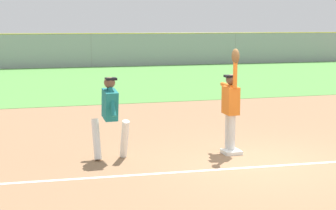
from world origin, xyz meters
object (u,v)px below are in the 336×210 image
object	(u,v)px
first_base	(231,152)
parked_car_black	(176,53)
baseball	(234,77)
fielder	(231,102)
parked_car_silver	(11,55)
runner	(110,112)
parked_car_blue	(98,54)

from	to	relation	value
first_base	parked_car_black	xyz separation A→B (m)	(7.09, 27.25, 0.63)
baseball	fielder	bearing A→B (deg)	-123.12
first_base	parked_car_black	world-z (taller)	parked_car_black
first_base	baseball	xyz separation A→B (m)	(0.18, 0.38, 1.59)
first_base	parked_car_silver	xyz separation A→B (m)	(-4.90, 27.52, 0.63)
baseball	parked_car_black	size ratio (longest dim) A/B	0.02
fielder	parked_car_silver	bearing A→B (deg)	-78.65
first_base	runner	bearing A→B (deg)	173.50
fielder	parked_car_black	distance (m)	28.03
baseball	parked_car_blue	bearing A→B (deg)	87.89
parked_car_blue	parked_car_black	xyz separation A→B (m)	(5.90, -0.35, 0.00)
runner	parked_car_silver	distance (m)	27.32
first_base	parked_car_blue	xyz separation A→B (m)	(1.19, 27.60, 0.63)
fielder	parked_car_black	world-z (taller)	fielder
fielder	parked_car_silver	world-z (taller)	fielder
parked_car_black	parked_car_silver	bearing A→B (deg)	-176.70
fielder	parked_car_blue	world-z (taller)	fielder
fielder	parked_car_blue	xyz separation A→B (m)	(1.16, 27.47, -0.45)
fielder	parked_car_blue	bearing A→B (deg)	-91.27
parked_car_black	fielder	bearing A→B (deg)	-100.03
baseball	parked_car_blue	distance (m)	27.26
parked_car_blue	parked_car_silver	bearing A→B (deg)	-179.63
first_base	runner	xyz separation A→B (m)	(-2.59, 0.30, 0.96)
parked_car_silver	parked_car_blue	bearing A→B (deg)	-6.03
baseball	parked_car_blue	size ratio (longest dim) A/B	0.02
baseball	runner	bearing A→B (deg)	-178.31
fielder	parked_car_silver	size ratio (longest dim) A/B	0.50
runner	parked_car_blue	world-z (taller)	runner
baseball	parked_car_silver	distance (m)	27.63
fielder	baseball	world-z (taller)	fielder
runner	baseball	distance (m)	2.85
fielder	runner	bearing A→B (deg)	-2.43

